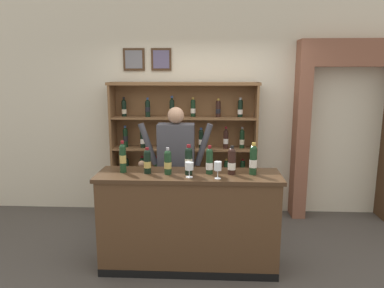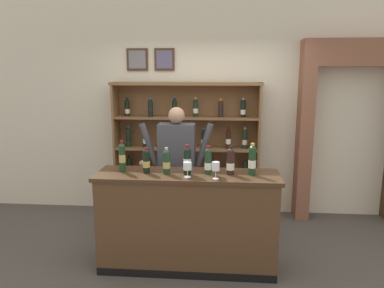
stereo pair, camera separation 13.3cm
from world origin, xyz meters
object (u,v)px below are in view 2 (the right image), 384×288
at_px(tasting_bottle_super_tuscan, 231,161).
at_px(shopkeeper, 177,160).
at_px(tasting_bottle_grappa, 252,160).
at_px(wine_glass_spare, 187,167).
at_px(wine_shelf, 186,146).
at_px(tasting_bottle_brunello, 167,162).
at_px(tasting_counter, 187,221).
at_px(tasting_bottle_riserva, 122,157).
at_px(tasting_bottle_vin_santo, 187,160).
at_px(tasting_bottle_prosecco, 146,161).
at_px(wine_glass_left, 216,167).
at_px(tasting_bottle_bianco, 208,161).

bearing_deg(tasting_bottle_super_tuscan, shopkeeper, 136.28).
bearing_deg(tasting_bottle_grappa, shopkeeper, 144.93).
height_order(shopkeeper, wine_glass_spare, shopkeeper).
bearing_deg(tasting_bottle_grappa, wine_shelf, 118.80).
distance_m(shopkeeper, tasting_bottle_brunello, 0.63).
xyz_separation_m(tasting_counter, tasting_bottle_riserva, (-0.68, 0.02, 0.67)).
distance_m(tasting_bottle_riserva, tasting_bottle_vin_santo, 0.68).
xyz_separation_m(tasting_bottle_brunello, tasting_bottle_super_tuscan, (0.64, 0.03, 0.01)).
height_order(tasting_bottle_prosecco, tasting_bottle_super_tuscan, tasting_bottle_super_tuscan).
bearing_deg(tasting_bottle_riserva, tasting_bottle_brunello, -5.88).
xyz_separation_m(tasting_bottle_vin_santo, wine_glass_left, (0.29, -0.14, -0.03)).
height_order(tasting_bottle_vin_santo, tasting_bottle_grappa, tasting_bottle_grappa).
distance_m(tasting_bottle_super_tuscan, wine_glass_spare, 0.44).
bearing_deg(tasting_bottle_riserva, tasting_bottle_super_tuscan, -1.04).
distance_m(tasting_bottle_brunello, tasting_bottle_bianco, 0.42).
relative_size(wine_shelf, tasting_bottle_riserva, 6.29).
distance_m(tasting_bottle_riserva, wine_glass_left, 0.99).
distance_m(tasting_bottle_riserva, tasting_bottle_brunello, 0.47).
xyz_separation_m(tasting_bottle_vin_santo, wine_glass_spare, (0.01, -0.11, -0.04)).
distance_m(tasting_bottle_riserva, tasting_bottle_bianco, 0.89).
height_order(shopkeeper, wine_glass_left, shopkeeper).
xyz_separation_m(wine_shelf, tasting_counter, (0.15, -1.47, -0.50)).
bearing_deg(tasting_counter, tasting_bottle_prosecco, -179.02).
height_order(shopkeeper, tasting_bottle_bianco, shopkeeper).
distance_m(shopkeeper, tasting_bottle_vin_santo, 0.66).
bearing_deg(tasting_bottle_bianco, tasting_counter, -177.48).
distance_m(tasting_counter, tasting_bottle_brunello, 0.68).
height_order(tasting_bottle_riserva, tasting_bottle_super_tuscan, tasting_bottle_riserva).
distance_m(tasting_bottle_brunello, tasting_bottle_vin_santo, 0.21).
bearing_deg(tasting_bottle_prosecco, tasting_counter, 0.98).
bearing_deg(tasting_bottle_grappa, tasting_bottle_riserva, 179.38).
bearing_deg(wine_glass_spare, wine_shelf, 95.97).
height_order(tasting_bottle_riserva, tasting_bottle_brunello, tasting_bottle_riserva).
relative_size(tasting_bottle_riserva, tasting_bottle_bianco, 1.13).
height_order(wine_shelf, tasting_bottle_bianco, wine_shelf).
bearing_deg(tasting_bottle_prosecco, tasting_bottle_vin_santo, -2.28).
relative_size(tasting_counter, wine_glass_spare, 12.19).
distance_m(wine_shelf, tasting_bottle_riserva, 1.55).
bearing_deg(tasting_bottle_brunello, tasting_bottle_super_tuscan, 2.49).
distance_m(tasting_bottle_bianco, wine_glass_left, 0.19).
bearing_deg(tasting_bottle_grappa, tasting_bottle_super_tuscan, -178.40).
bearing_deg(tasting_bottle_brunello, shopkeeper, 87.60).
bearing_deg(tasting_bottle_grappa, wine_glass_left, -154.36).
bearing_deg(wine_shelf, tasting_bottle_prosecco, -100.22).
bearing_deg(shopkeeper, tasting_bottle_bianco, -56.01).
distance_m(wine_shelf, tasting_bottle_prosecco, 1.51).
height_order(shopkeeper, tasting_bottle_super_tuscan, shopkeeper).
xyz_separation_m(tasting_bottle_bianco, tasting_bottle_super_tuscan, (0.22, -0.01, 0.00)).
xyz_separation_m(tasting_bottle_brunello, tasting_bottle_grappa, (0.86, 0.03, 0.03)).
distance_m(shopkeeper, wine_glass_left, 0.90).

